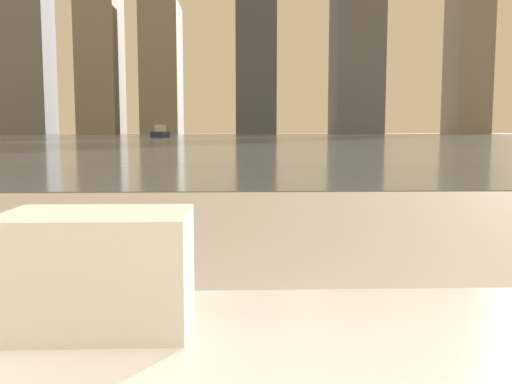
{
  "coord_description": "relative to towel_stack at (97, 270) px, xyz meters",
  "views": [
    {
      "loc": [
        0.06,
        0.03,
        0.76
      ],
      "look_at": [
        0.14,
        2.16,
        0.52
      ],
      "focal_mm": 40.0,
      "sensor_mm": 36.0,
      "label": 1
    }
  ],
  "objects": [
    {
      "name": "towel_stack",
      "position": [
        0.0,
        0.0,
        0.0
      ],
      "size": [
        0.25,
        0.17,
        0.16
      ],
      "color": "silver",
      "rests_on": "bathtub"
    },
    {
      "name": "skyline_tower_3",
      "position": [
        4.26,
        117.2,
        25.32
      ],
      "size": [
        8.11,
        8.42,
        51.77
      ],
      "color": "#4C515B",
      "rests_on": "ground_plane"
    },
    {
      "name": "skyline_tower_5",
      "position": [
        48.06,
        117.2,
        15.48
      ],
      "size": [
        7.13,
        9.42,
        32.08
      ],
      "color": "gray",
      "rests_on": "ground_plane"
    },
    {
      "name": "skyline_tower_2",
      "position": [
        -14.76,
        117.2,
        12.46
      ],
      "size": [
        7.4,
        12.91,
        26.05
      ],
      "color": "gray",
      "rests_on": "ground_plane"
    },
    {
      "name": "harbor_water",
      "position": [
        0.13,
        61.2,
        -0.56
      ],
      "size": [
        180.0,
        110.0,
        0.01
      ],
      "color": "slate",
      "rests_on": "ground_plane"
    },
    {
      "name": "harbor_boat_2",
      "position": [
        -7.78,
        60.01,
        -0.08
      ],
      "size": [
        1.67,
        3.69,
        1.34
      ],
      "color": "navy",
      "rests_on": "harbor_water"
    },
    {
      "name": "skyline_tower_0",
      "position": [
        -42.23,
        117.2,
        21.61
      ],
      "size": [
        10.12,
        9.15,
        44.35
      ],
      "color": "slate",
      "rests_on": "ground_plane"
    },
    {
      "name": "skyline_tower_4",
      "position": [
        24.91,
        117.2,
        16.44
      ],
      "size": [
        9.61,
        11.14,
        34.01
      ],
      "color": "slate",
      "rests_on": "ground_plane"
    }
  ]
}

